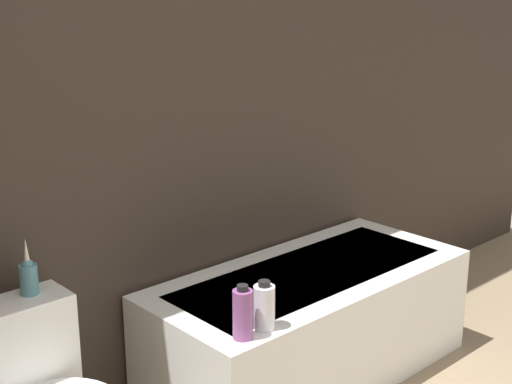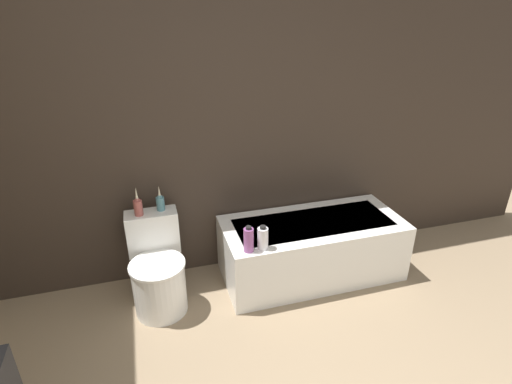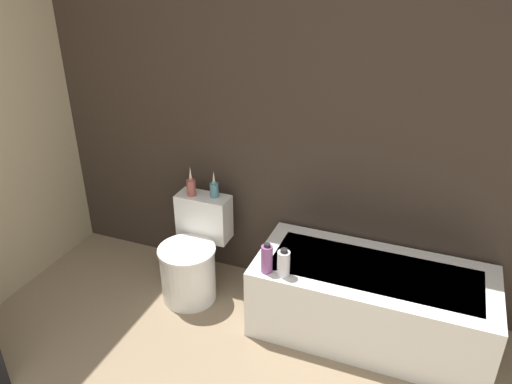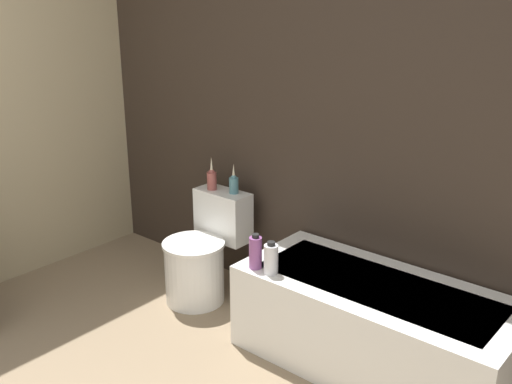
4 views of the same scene
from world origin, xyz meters
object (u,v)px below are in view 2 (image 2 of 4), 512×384
(toilet, at_px, (158,272))
(shampoo_bottle_tall, at_px, (249,240))
(vase_silver, at_px, (160,202))
(shampoo_bottle_short, at_px, (263,238))
(bathtub, at_px, (312,248))
(vase_gold, at_px, (138,206))

(toilet, bearing_deg, shampoo_bottle_tall, -19.00)
(vase_silver, relative_size, shampoo_bottle_short, 1.08)
(shampoo_bottle_tall, bearing_deg, toilet, 161.00)
(shampoo_bottle_tall, bearing_deg, vase_silver, 141.49)
(bathtub, distance_m, toilet, 1.24)
(shampoo_bottle_short, bearing_deg, toilet, 163.79)
(toilet, bearing_deg, shampoo_bottle_short, -16.21)
(vase_gold, height_order, shampoo_bottle_short, vase_gold)
(bathtub, xyz_separation_m, shampoo_bottle_tall, (-0.60, -0.25, 0.33))
(bathtub, height_order, toilet, toilet)
(bathtub, height_order, vase_silver, vase_silver)
(bathtub, relative_size, vase_silver, 7.41)
(bathtub, distance_m, vase_gold, 1.41)
(vase_silver, distance_m, shampoo_bottle_short, 0.80)
(toilet, relative_size, shampoo_bottle_short, 3.72)
(shampoo_bottle_tall, relative_size, shampoo_bottle_short, 1.09)
(vase_gold, distance_m, shampoo_bottle_short, 0.92)
(vase_gold, xyz_separation_m, shampoo_bottle_short, (0.81, -0.40, -0.18))
(vase_silver, distance_m, shampoo_bottle_tall, 0.72)
(vase_gold, bearing_deg, toilet, -66.76)
(vase_silver, bearing_deg, bathtub, -9.27)
(vase_gold, relative_size, vase_silver, 1.12)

